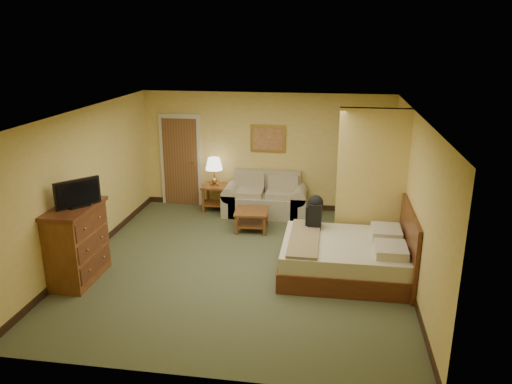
% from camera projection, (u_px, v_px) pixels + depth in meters
% --- Properties ---
extents(floor, '(6.00, 6.00, 0.00)m').
position_uv_depth(floor, '(242.00, 264.00, 8.59)').
color(floor, '#4B5134').
rests_on(floor, ground).
extents(ceiling, '(6.00, 6.00, 0.00)m').
position_uv_depth(ceiling, '(241.00, 113.00, 7.81)').
color(ceiling, white).
rests_on(ceiling, back_wall).
extents(back_wall, '(5.50, 0.02, 2.60)m').
position_uv_depth(back_wall, '(266.00, 152.00, 11.02)').
color(back_wall, '#E1C060').
rests_on(back_wall, floor).
extents(left_wall, '(0.02, 6.00, 2.60)m').
position_uv_depth(left_wall, '(85.00, 185.00, 8.60)').
color(left_wall, '#E1C060').
rests_on(left_wall, floor).
extents(right_wall, '(0.02, 6.00, 2.60)m').
position_uv_depth(right_wall, '(414.00, 200.00, 7.80)').
color(right_wall, '#E1C060').
rests_on(right_wall, floor).
extents(partition, '(1.20, 0.15, 2.60)m').
position_uv_depth(partition, '(371.00, 182.00, 8.76)').
color(partition, '#E1C060').
rests_on(partition, floor).
extents(door, '(0.94, 0.16, 2.10)m').
position_uv_depth(door, '(181.00, 161.00, 11.35)').
color(door, beige).
rests_on(door, floor).
extents(baseboard, '(5.50, 0.02, 0.12)m').
position_uv_depth(baseboard, '(265.00, 205.00, 11.39)').
color(baseboard, black).
rests_on(baseboard, floor).
extents(loveseat, '(1.81, 0.84, 0.92)m').
position_uv_depth(loveseat, '(265.00, 201.00, 10.92)').
color(loveseat, tan).
rests_on(loveseat, floor).
extents(side_table, '(0.53, 0.53, 0.58)m').
position_uv_depth(side_table, '(215.00, 194.00, 11.13)').
color(side_table, brown).
rests_on(side_table, floor).
extents(table_lamp, '(0.38, 0.38, 0.62)m').
position_uv_depth(table_lamp, '(214.00, 165.00, 10.93)').
color(table_lamp, '#B37F41').
rests_on(table_lamp, side_table).
extents(coffee_table, '(0.69, 0.69, 0.42)m').
position_uv_depth(coffee_table, '(252.00, 216.00, 10.01)').
color(coffee_table, brown).
rests_on(coffee_table, floor).
extents(wall_picture, '(0.78, 0.04, 0.61)m').
position_uv_depth(wall_picture, '(268.00, 139.00, 10.90)').
color(wall_picture, '#B78E3F').
rests_on(wall_picture, back_wall).
extents(dresser, '(0.61, 1.17, 1.25)m').
position_uv_depth(dresser, '(77.00, 243.00, 7.88)').
color(dresser, brown).
rests_on(dresser, floor).
extents(tv, '(0.50, 0.58, 0.44)m').
position_uv_depth(tv, '(78.00, 194.00, 7.61)').
color(tv, black).
rests_on(tv, dresser).
extents(bed, '(2.12, 1.80, 1.17)m').
position_uv_depth(bed, '(350.00, 257.00, 8.14)').
color(bed, '#502412').
rests_on(bed, floor).
extents(backpack, '(0.27, 0.34, 0.58)m').
position_uv_depth(backpack, '(315.00, 210.00, 8.62)').
color(backpack, black).
rests_on(backpack, bed).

